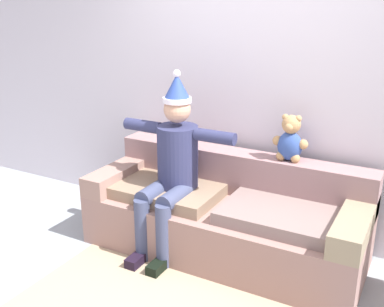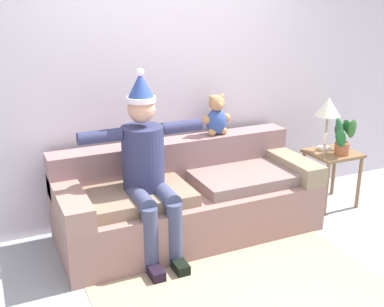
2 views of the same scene
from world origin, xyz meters
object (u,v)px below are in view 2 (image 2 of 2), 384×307
at_px(person_seated, 147,165).
at_px(side_table, 332,162).
at_px(couch, 187,199).
at_px(teddy_bear, 217,117).
at_px(potted_plant, 343,136).
at_px(table_lamp, 328,109).
at_px(candle_tall, 325,141).
at_px(candle_short, 342,134).

height_order(person_seated, side_table, person_seated).
height_order(couch, teddy_bear, teddy_bear).
bearing_deg(couch, person_seated, -159.06).
height_order(couch, potted_plant, potted_plant).
height_order(teddy_bear, table_lamp, teddy_bear).
distance_m(teddy_bear, candle_tall, 1.09).
height_order(couch, side_table, couch).
relative_size(potted_plant, candle_tall, 1.78).
relative_size(couch, side_table, 4.05).
bearing_deg(table_lamp, side_table, -65.94).
xyz_separation_m(teddy_bear, table_lamp, (1.09, -0.26, 0.02)).
bearing_deg(couch, potted_plant, -5.90).
distance_m(couch, side_table, 1.56).
bearing_deg(teddy_bear, table_lamp, -13.24).
relative_size(couch, candle_short, 9.17).
relative_size(teddy_bear, side_table, 0.68).
relative_size(couch, potted_plant, 6.01).
xyz_separation_m(potted_plant, candle_tall, (-0.15, 0.07, -0.05)).
relative_size(person_seated, candle_short, 6.08).
xyz_separation_m(couch, teddy_bear, (0.42, 0.27, 0.64)).
xyz_separation_m(candle_tall, candle_short, (0.26, 0.06, 0.02)).
distance_m(potted_plant, candle_short, 0.18).
relative_size(person_seated, potted_plant, 3.98).
xyz_separation_m(person_seated, side_table, (1.97, 0.09, -0.30)).
bearing_deg(couch, candle_short, -0.95).
bearing_deg(potted_plant, candle_tall, 153.95).
xyz_separation_m(person_seated, table_lamp, (1.93, 0.18, 0.22)).
distance_m(teddy_bear, side_table, 1.28).
height_order(potted_plant, candle_tall, potted_plant).
xyz_separation_m(person_seated, candle_short, (2.10, 0.13, -0.04)).
xyz_separation_m(couch, potted_plant, (1.57, -0.16, 0.43)).
bearing_deg(candle_short, potted_plant, -129.26).
bearing_deg(potted_plant, teddy_bear, 159.20).
distance_m(person_seated, teddy_bear, 0.97).
height_order(person_seated, teddy_bear, person_seated).
height_order(person_seated, potted_plant, person_seated).
bearing_deg(table_lamp, candle_tall, -131.31).
distance_m(side_table, candle_tall, 0.27).
bearing_deg(table_lamp, person_seated, -174.73).
bearing_deg(teddy_bear, candle_tall, -19.96).
relative_size(side_table, candle_short, 2.27).
distance_m(table_lamp, potted_plant, 0.29).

